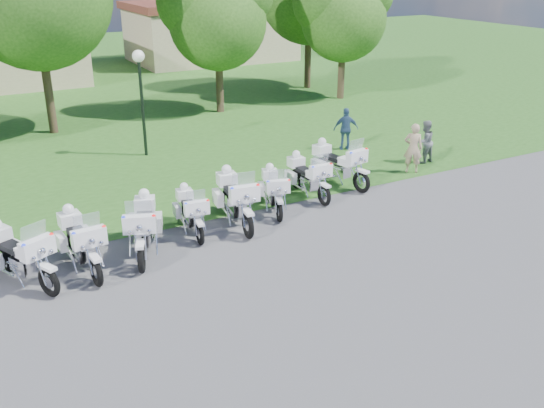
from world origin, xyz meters
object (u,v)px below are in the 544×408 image
lamp_post (140,76)px  bystander_a (413,148)px  motorcycle_3 (191,211)px  motorcycle_1 (81,241)px  bystander_c (346,129)px  motorcycle_7 (338,163)px  motorcycle_0 (19,254)px  motorcycle_2 (143,226)px  motorcycle_5 (274,190)px  motorcycle_4 (235,198)px  motorcycle_6 (308,176)px  bystander_b (425,142)px

lamp_post → bystander_a: lamp_post is taller
motorcycle_3 → bystander_a: bystander_a is taller
motorcycle_1 → bystander_a: (11.69, 1.65, 0.16)m
motorcycle_1 → bystander_c: (11.21, 4.99, 0.11)m
motorcycle_1 → motorcycle_7: (8.77, 1.94, 0.01)m
motorcycle_0 → motorcycle_1: size_ratio=0.93×
motorcycle_2 → motorcycle_5: (4.25, 0.92, -0.10)m
motorcycle_4 → motorcycle_6: size_ratio=1.13×
motorcycle_4 → bystander_c: motorcycle_4 is taller
lamp_post → bystander_b: size_ratio=2.51×
motorcycle_3 → motorcycle_6: bearing=-162.3°
bystander_b → motorcycle_4: bearing=5.4°
motorcycle_3 → bystander_c: bearing=-145.1°
bystander_c → lamp_post: bearing=1.5°
motorcycle_0 → bystander_c: size_ratio=1.43×
motorcycle_6 → motorcycle_0: bearing=10.6°
motorcycle_2 → motorcycle_3: motorcycle_2 is taller
motorcycle_2 → bystander_a: (10.10, 1.55, 0.15)m
motorcycle_6 → bystander_a: 4.37m
motorcycle_0 → motorcycle_4: size_ratio=0.89×
motorcycle_1 → motorcycle_3: 3.18m
motorcycle_5 → bystander_b: size_ratio=1.37×
motorcycle_3 → motorcycle_4: motorcycle_4 is taller
motorcycle_3 → bystander_c: (8.11, 4.27, 0.22)m
bystander_a → motorcycle_1: bearing=46.8°
motorcycle_3 → motorcycle_4: 1.34m
motorcycle_7 → bystander_c: bearing=-139.1°
motorcycle_7 → bystander_a: size_ratio=1.45×
motorcycle_2 → motorcycle_0: bearing=24.5°
motorcycle_5 → motorcycle_3: bearing=24.7°
motorcycle_1 → bystander_a: 11.80m
motorcycle_1 → lamp_post: lamp_post is taller
motorcycle_1 → bystander_c: bearing=-160.6°
lamp_post → bystander_c: (7.09, -3.02, -2.17)m
motorcycle_1 → bystander_a: bystander_a is taller
motorcycle_2 → bystander_c: bearing=-131.6°
bystander_b → motorcycle_6: bearing=2.7°
motorcycle_0 → lamp_post: (5.52, 8.07, 2.28)m
motorcycle_2 → bystander_b: (11.21, 2.19, 0.06)m
motorcycle_4 → bystander_b: motorcycle_4 is taller
motorcycle_0 → motorcycle_6: (8.71, 1.57, -0.06)m
motorcycle_2 → lamp_post: size_ratio=0.62×
lamp_post → motorcycle_2: bearing=-107.8°
lamp_post → motorcycle_3: bearing=-98.0°
bystander_b → bystander_c: bearing=-65.1°
motorcycle_1 → motorcycle_6: motorcycle_1 is taller
motorcycle_3 → lamp_post: lamp_post is taller
lamp_post → motorcycle_0: bearing=-124.3°
bystander_b → motorcycle_2: bearing=5.6°
motorcycle_1 → motorcycle_2: (1.58, 0.10, 0.02)m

